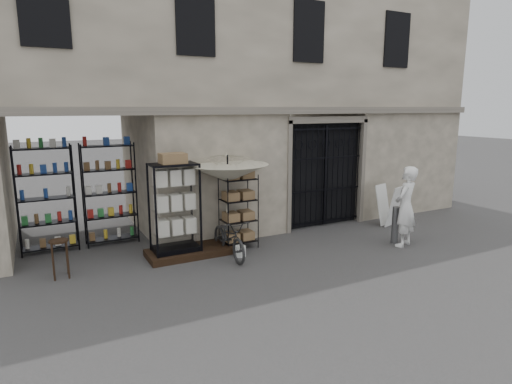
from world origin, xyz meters
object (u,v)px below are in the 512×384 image
display_cabinet (175,212)px  steel_bollard (395,225)px  bicycle (229,256)px  shopkeeper (403,245)px  white_bucket (240,251)px  market_umbrella (228,168)px  easel_sign (389,206)px  wire_rack (238,212)px  wooden_stool (60,258)px

display_cabinet → steel_bollard: size_ratio=2.34×
bicycle → shopkeeper: (4.10, -1.26, 0.00)m
white_bucket → bicycle: bearing=153.4°
bicycle → white_bucket: bearing=-25.5°
market_umbrella → easel_sign: market_umbrella is taller
display_cabinet → easel_sign: 6.17m
display_cabinet → bicycle: size_ratio=1.26×
wire_rack → steel_bollard: bearing=-14.5°
market_umbrella → white_bucket: 1.92m
wire_rack → bicycle: size_ratio=1.05×
steel_bollard → bicycle: bearing=166.3°
wire_rack → easel_sign: bearing=4.8°
shopkeeper → easel_sign: bearing=-146.1°
display_cabinet → bicycle: (1.08, -0.51, -1.04)m
market_umbrella → easel_sign: size_ratio=2.36×
white_bucket → steel_bollard: bearing=-12.8°
wire_rack → easel_sign: size_ratio=1.55×
display_cabinet → wooden_stool: 2.47m
white_bucket → bicycle: (-0.23, 0.11, -0.12)m
wire_rack → easel_sign: 4.61m
wire_rack → shopkeeper: (3.62, -1.77, -0.87)m
wire_rack → bicycle: bearing=-124.8°
steel_bollard → easel_sign: 1.59m
wooden_stool → easel_sign: 8.53m
display_cabinet → white_bucket: size_ratio=8.56×
display_cabinet → market_umbrella: 1.57m
display_cabinet → bicycle: 1.59m
bicycle → shopkeeper: 4.29m
wooden_stool → steel_bollard: size_ratio=0.84×
white_bucket → shopkeeper: 4.04m
wire_rack → market_umbrella: market_umbrella is taller
easel_sign → display_cabinet: bearing=160.2°
white_bucket → shopkeeper: (3.87, -1.14, -0.12)m
wire_rack → market_umbrella: bearing=-166.9°
white_bucket → easel_sign: 4.88m
market_umbrella → bicycle: 2.02m
wire_rack → white_bucket: bearing=-103.7°
wire_rack → wooden_stool: 3.97m
shopkeeper → steel_bollard: bearing=-107.9°
white_bucket → shopkeeper: bearing=-16.4°
wire_rack → shopkeeper: wire_rack is taller
market_umbrella → wire_rack: bearing=4.9°
market_umbrella → steel_bollard: bearing=-20.9°
steel_bollard → wooden_stool: bearing=169.4°
display_cabinet → easel_sign: bearing=20.2°
shopkeeper → bicycle: bearing=-40.3°
market_umbrella → display_cabinet: bearing=179.1°
display_cabinet → steel_bollard: display_cabinet is taller
display_cabinet → market_umbrella: bearing=21.8°
wire_rack → white_bucket: 1.01m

